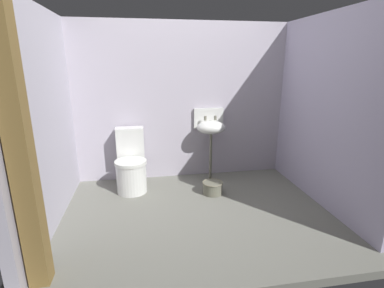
% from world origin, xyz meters
% --- Properties ---
extents(ground_plane, '(3.31, 2.48, 0.08)m').
position_xyz_m(ground_plane, '(0.00, 0.00, -0.04)').
color(ground_plane, slate).
extents(wall_back, '(3.31, 0.10, 2.14)m').
position_xyz_m(wall_back, '(0.00, 1.09, 1.07)').
color(wall_back, '#B0A8B7').
rests_on(wall_back, ground).
extents(wall_left, '(0.10, 2.28, 2.14)m').
position_xyz_m(wall_left, '(-1.50, 0.10, 1.07)').
color(wall_left, '#AFAAB9').
rests_on(wall_left, ground).
extents(wall_right, '(0.10, 2.28, 2.14)m').
position_xyz_m(wall_right, '(1.50, 0.10, 1.07)').
color(wall_right, '#A9A1BE').
rests_on(wall_right, ground).
extents(wooden_door_post, '(0.14, 0.14, 2.14)m').
position_xyz_m(wooden_door_post, '(-1.36, -0.89, 1.07)').
color(wooden_door_post, brown).
rests_on(wooden_door_post, ground).
extents(toilet_near_wall, '(0.41, 0.60, 0.78)m').
position_xyz_m(toilet_near_wall, '(-0.73, 0.69, 0.32)').
color(toilet_near_wall, silver).
rests_on(toilet_near_wall, ground).
extents(sink, '(0.42, 0.35, 0.99)m').
position_xyz_m(sink, '(0.37, 0.88, 0.75)').
color(sink, '#686756').
rests_on(sink, ground).
extents(bucket, '(0.26, 0.26, 0.16)m').
position_xyz_m(bucket, '(0.28, 0.37, 0.08)').
color(bucket, '#686756').
rests_on(bucket, ground).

